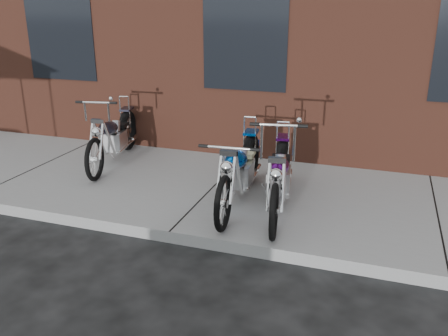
% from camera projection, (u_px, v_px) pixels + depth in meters
% --- Properties ---
extents(ground, '(120.00, 120.00, 0.00)m').
position_uv_depth(ground, '(170.00, 243.00, 5.57)').
color(ground, '#313132').
rests_on(ground, ground).
extents(sidewalk, '(22.00, 3.00, 0.15)m').
position_uv_depth(sidewalk, '(213.00, 191.00, 6.88)').
color(sidewalk, gray).
rests_on(sidewalk, ground).
extents(chopper_purple, '(0.61, 2.26, 1.27)m').
position_uv_depth(chopper_purple, '(279.00, 178.00, 6.02)').
color(chopper_purple, black).
rests_on(chopper_purple, sidewalk).
extents(chopper_blue, '(0.57, 2.32, 1.01)m').
position_uv_depth(chopper_blue, '(240.00, 172.00, 6.22)').
color(chopper_blue, black).
rests_on(chopper_blue, sidewalk).
extents(chopper_third, '(0.69, 2.23, 1.15)m').
position_uv_depth(chopper_third, '(114.00, 139.00, 7.77)').
color(chopper_third, black).
rests_on(chopper_third, sidewalk).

